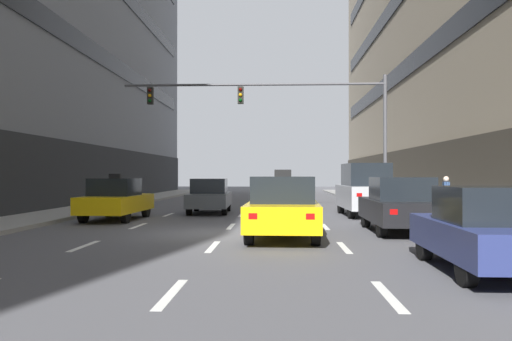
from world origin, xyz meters
name	(u,v)px	position (x,y,z in m)	size (l,w,h in m)	color
ground_plane	(225,233)	(0.00, 0.00, 0.00)	(120.00, 120.00, 0.00)	#515156
sidewalk_right	(487,232)	(7.83, 0.00, 0.07)	(2.83, 80.00, 0.14)	gray
lane_stripe_l1_s3	(84,246)	(-3.21, -3.00, 0.00)	(0.16, 2.00, 0.01)	silver
lane_stripe_l1_s4	(138,226)	(-3.21, 2.00, 0.00)	(0.16, 2.00, 0.01)	silver
lane_stripe_l1_s5	(169,215)	(-3.21, 7.00, 0.00)	(0.16, 2.00, 0.01)	silver
lane_stripe_l1_s6	(188,207)	(-3.21, 12.00, 0.00)	(0.16, 2.00, 0.01)	silver
lane_stripe_l1_s7	(202,202)	(-3.21, 17.00, 0.00)	(0.16, 2.00, 0.01)	silver
lane_stripe_l1_s8	(212,199)	(-3.21, 22.00, 0.00)	(0.16, 2.00, 0.01)	silver
lane_stripe_l1_s9	(219,196)	(-3.21, 27.00, 0.00)	(0.16, 2.00, 0.01)	silver
lane_stripe_l1_s10	(225,194)	(-3.21, 32.00, 0.00)	(0.16, 2.00, 0.01)	silver
lane_stripe_l2_s2	(171,293)	(0.00, -8.00, 0.00)	(0.16, 2.00, 0.01)	silver
lane_stripe_l2_s3	(213,247)	(0.00, -3.00, 0.00)	(0.16, 2.00, 0.01)	silver
lane_stripe_l2_s4	(231,226)	(0.00, 2.00, 0.00)	(0.16, 2.00, 0.01)	silver
lane_stripe_l2_s5	(241,215)	(0.00, 7.00, 0.00)	(0.16, 2.00, 0.01)	silver
lane_stripe_l2_s6	(248,208)	(0.00, 12.00, 0.00)	(0.16, 2.00, 0.01)	silver
lane_stripe_l2_s7	(252,202)	(0.00, 17.00, 0.00)	(0.16, 2.00, 0.01)	silver
lane_stripe_l2_s8	(255,199)	(0.00, 22.00, 0.00)	(0.16, 2.00, 0.01)	silver
lane_stripe_l2_s9	(258,196)	(0.00, 27.00, 0.00)	(0.16, 2.00, 0.01)	silver
lane_stripe_l2_s10	(260,194)	(0.00, 32.00, 0.00)	(0.16, 2.00, 0.01)	silver
lane_stripe_l3_s2	(388,295)	(3.21, -8.00, 0.00)	(0.16, 2.00, 0.01)	silver
lane_stripe_l3_s3	(344,247)	(3.21, -3.00, 0.00)	(0.16, 2.00, 0.01)	silver
lane_stripe_l3_s4	(325,227)	(3.21, 2.00, 0.00)	(0.16, 2.00, 0.01)	silver
lane_stripe_l3_s5	(314,215)	(3.21, 7.00, 0.00)	(0.16, 2.00, 0.01)	silver
lane_stripe_l3_s6	(308,208)	(3.21, 12.00, 0.00)	(0.16, 2.00, 0.01)	silver
lane_stripe_l3_s7	(303,203)	(3.21, 17.00, 0.00)	(0.16, 2.00, 0.01)	silver
lane_stripe_l3_s8	(300,199)	(3.21, 22.00, 0.00)	(0.16, 2.00, 0.01)	silver
lane_stripe_l3_s9	(297,196)	(3.21, 27.00, 0.00)	(0.16, 2.00, 0.01)	silver
lane_stripe_l3_s10	(295,194)	(3.21, 32.00, 0.00)	(0.16, 2.00, 0.01)	silver
taxi_driving_0	(283,208)	(1.74, -1.29, 0.85)	(2.05, 4.65, 1.91)	black
taxi_driving_1	(116,199)	(-4.70, 4.31, 0.80)	(1.94, 4.39, 1.81)	black
car_driving_2	(210,196)	(-1.51, 7.97, 0.78)	(1.89, 4.28, 1.59)	black
car_parked_0	(486,230)	(5.36, -6.13, 0.77)	(1.83, 4.20, 1.56)	black
car_parked_1	(400,205)	(5.36, 0.41, 0.84)	(1.94, 4.54, 1.70)	black
car_parked_2	(365,190)	(5.36, 6.71, 1.12)	(2.05, 4.69, 2.25)	black
traffic_signal_0	(289,110)	(2.17, 9.62, 4.94)	(12.85, 0.35, 6.48)	#4C4C51
pedestrian_0	(446,194)	(7.85, 3.84, 1.04)	(0.23, 0.53, 1.57)	brown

